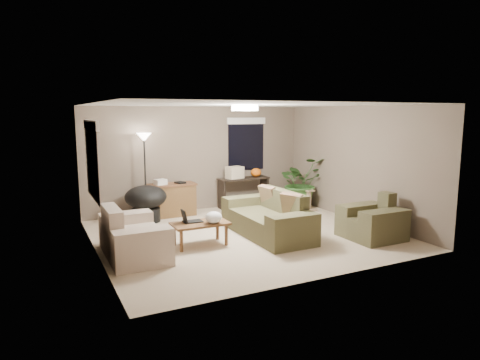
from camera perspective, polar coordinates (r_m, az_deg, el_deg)
name	(u,v)px	position (r m, az deg, el deg)	size (l,w,h in m)	color
room_shell	(245,171)	(8.15, 0.62, 1.19)	(5.50, 5.50, 5.50)	#C0A78E
main_sofa	(269,220)	(8.36, 3.84, -5.31)	(0.95, 2.20, 0.85)	#4E4B2F
throw_pillows	(280,201)	(8.40, 5.37, -2.76)	(0.39, 1.39, 0.47)	#8C7251
loveseat	(132,238)	(7.34, -14.20, -7.56)	(0.90, 1.60, 0.85)	beige
armchair	(372,223)	(8.48, 17.21, -5.46)	(0.95, 1.00, 0.85)	#4A472C
coffee_table	(200,226)	(7.68, -5.34, -6.12)	(1.00, 0.55, 0.42)	brown
laptop	(189,219)	(7.68, -6.80, -5.20)	(0.36, 0.24, 0.24)	black
plastic_bag	(214,217)	(7.57, -3.53, -5.00)	(0.30, 0.27, 0.21)	white
desk	(172,200)	(9.93, -9.11, -2.62)	(1.10, 0.50, 0.75)	brown
desk_papers	(165,182)	(9.80, -10.02, -0.27)	(0.72, 0.31, 0.12)	silver
console_table	(244,190)	(10.71, 0.48, -1.34)	(1.30, 0.40, 0.75)	black
pumpkin	(256,172)	(10.80, 2.14, 1.01)	(0.27, 0.27, 0.22)	orange
cardboard_box	(235,172)	(10.53, -0.73, 1.01)	(0.39, 0.29, 0.29)	beige
papasan_chair	(146,201)	(9.50, -12.44, -2.71)	(1.11, 1.11, 0.80)	black
floor_lamp	(144,147)	(9.67, -12.64, 4.27)	(0.32, 0.32, 1.91)	black
ceiling_fixture	(245,108)	(8.07, 0.64, 9.59)	(0.50, 0.50, 0.10)	white
houseplant	(301,188)	(10.82, 8.09, -1.01)	(1.14, 1.27, 0.99)	#2D5923
cat_scratching_post	(309,201)	(10.56, 9.15, -2.83)	(0.32, 0.32, 0.50)	tan
window_left	(91,147)	(7.58, -19.24, 4.18)	(0.05, 1.56, 1.33)	black
window_back	(246,135)	(10.89, 0.84, 5.98)	(1.06, 0.05, 1.33)	black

